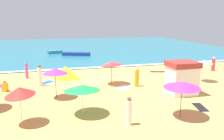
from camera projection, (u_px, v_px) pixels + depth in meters
name	position (u px, v px, depth m)	size (l,w,h in m)	color
ground_plane	(105.00, 81.00, 23.17)	(60.00, 60.00, 0.00)	#E0A856
ocean_water	(73.00, 47.00, 49.56)	(60.00, 44.00, 0.10)	teal
wave_breaker_foam	(92.00, 67.00, 29.09)	(57.00, 0.70, 0.01)	white
lifeguard_cabana	(182.00, 78.00, 18.99)	(2.24, 1.98, 2.64)	white
beach_umbrella_0	(55.00, 71.00, 17.92)	(2.45, 2.45, 2.32)	#4C3823
beach_umbrella_1	(112.00, 64.00, 21.73)	(3.01, 3.01, 2.21)	#4C3823
beach_umbrella_2	(82.00, 88.00, 14.84)	(2.32, 2.34, 1.98)	silver
beach_umbrella_3	(20.00, 91.00, 13.36)	(2.42, 2.41, 2.30)	silver
beach_umbrella_5	(182.00, 85.00, 14.37)	(2.95, 2.95, 2.27)	#4C3823
beach_umbrella_6	(205.00, 62.00, 22.67)	(2.17, 2.18, 2.14)	silver
beach_tent	(66.00, 72.00, 23.96)	(2.82, 2.52, 1.29)	yellow
beachgoer_1	(40.00, 76.00, 21.28)	(0.43, 0.43, 1.95)	white
beachgoer_2	(137.00, 78.00, 21.25)	(0.40, 0.40, 1.70)	orange
beachgoer_3	(27.00, 71.00, 24.07)	(0.34, 0.34, 1.64)	#D84CA5
beachgoer_4	(5.00, 87.00, 19.81)	(0.52, 0.52, 0.93)	orange
beachgoer_5	(213.00, 64.00, 27.56)	(0.51, 0.51, 1.64)	red
beachgoer_7	(129.00, 112.00, 13.51)	(0.42, 0.42, 1.67)	white
beach_towel_0	(124.00, 87.00, 21.09)	(1.82, 1.87, 0.01)	white
beach_towel_1	(179.00, 83.00, 22.54)	(1.60, 1.93, 0.01)	black
beach_towel_2	(47.00, 82.00, 22.68)	(1.67, 1.69, 0.01)	blue
beach_towel_3	(200.00, 107.00, 16.37)	(1.01, 1.77, 0.01)	black
beach_towel_4	(158.00, 72.00, 27.18)	(1.86, 1.09, 0.01)	black
small_boat_0	(55.00, 52.00, 40.71)	(2.55, 1.44, 0.51)	teal
small_boat_1	(76.00, 54.00, 38.61)	(4.49, 2.74, 0.49)	navy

